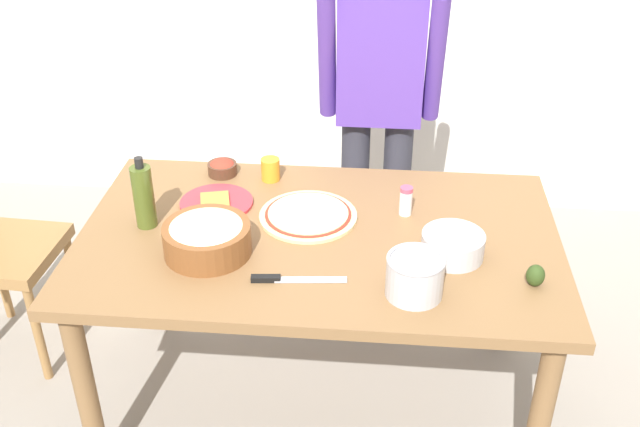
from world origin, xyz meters
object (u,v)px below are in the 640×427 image
object	(u,v)px
salt_shaker	(406,201)
avocado	(535,275)
plate_with_slice	(216,203)
mixing_bowl_steel	(453,245)
person_cook	(379,98)
cup_orange	(270,169)
olive_oil_bottle	(144,196)
small_sauce_bowl	(222,167)
steel_pot	(415,276)
chef_knife	(287,279)
pizza_raw_on_board	(308,215)
popcorn_bowl	(207,236)
dining_table	(319,256)

from	to	relation	value
salt_shaker	avocado	world-z (taller)	salt_shaker
plate_with_slice	salt_shaker	world-z (taller)	salt_shaker
mixing_bowl_steel	person_cook	bearing A→B (deg)	106.89
cup_orange	olive_oil_bottle	bearing A→B (deg)	-136.22
small_sauce_bowl	olive_oil_bottle	xyz separation A→B (m)	(-0.18, -0.38, 0.08)
steel_pot	chef_knife	size ratio (longest dim) A/B	0.60
person_cook	cup_orange	xyz separation A→B (m)	(-0.39, -0.40, -0.14)
mixing_bowl_steel	small_sauce_bowl	world-z (taller)	mixing_bowl_steel
pizza_raw_on_board	cup_orange	size ratio (longest dim) A/B	3.99
chef_knife	avocado	bearing A→B (deg)	3.64
person_cook	salt_shaker	world-z (taller)	person_cook
mixing_bowl_steel	chef_knife	world-z (taller)	mixing_bowl_steel
popcorn_bowl	dining_table	bearing A→B (deg)	22.10
olive_oil_bottle	salt_shaker	size ratio (longest dim) A/B	2.42
small_sauce_bowl	pizza_raw_on_board	bearing A→B (deg)	-38.49
olive_oil_bottle	avocado	distance (m)	1.28
dining_table	mixing_bowl_steel	world-z (taller)	mixing_bowl_steel
mixing_bowl_steel	olive_oil_bottle	xyz separation A→B (m)	(-1.02, 0.09, 0.07)
plate_with_slice	olive_oil_bottle	size ratio (longest dim) A/B	1.02
steel_pot	chef_knife	bearing A→B (deg)	175.61
popcorn_bowl	steel_pot	world-z (taller)	steel_pot
steel_pot	avocado	distance (m)	0.37
olive_oil_bottle	chef_knife	bearing A→B (deg)	-28.14
cup_orange	chef_knife	xyz separation A→B (m)	(0.14, -0.63, -0.04)
plate_with_slice	mixing_bowl_steel	xyz separation A→B (m)	(0.81, -0.25, 0.03)
dining_table	steel_pot	size ratio (longest dim) A/B	9.22
popcorn_bowl	steel_pot	distance (m)	0.67
small_sauce_bowl	olive_oil_bottle	bearing A→B (deg)	-115.54
plate_with_slice	chef_knife	xyz separation A→B (m)	(0.31, -0.43, -0.00)
small_sauce_bowl	chef_knife	size ratio (longest dim) A/B	0.38
olive_oil_bottle	chef_knife	world-z (taller)	olive_oil_bottle
cup_orange	plate_with_slice	bearing A→B (deg)	-129.27
mixing_bowl_steel	chef_knife	xyz separation A→B (m)	(-0.51, -0.18, -0.03)
pizza_raw_on_board	plate_with_slice	bearing A→B (deg)	170.38
olive_oil_bottle	salt_shaker	world-z (taller)	olive_oil_bottle
cup_orange	avocado	size ratio (longest dim) A/B	1.21
person_cook	pizza_raw_on_board	xyz separation A→B (m)	(-0.22, -0.66, -0.17)
mixing_bowl_steel	chef_knife	bearing A→B (deg)	-160.41
popcorn_bowl	cup_orange	bearing A→B (deg)	75.52
steel_pot	popcorn_bowl	bearing A→B (deg)	166.35
dining_table	plate_with_slice	size ratio (longest dim) A/B	6.15
small_sauce_bowl	person_cook	bearing A→B (deg)	32.48
cup_orange	mixing_bowl_steel	bearing A→B (deg)	-34.67
avocado	plate_with_slice	bearing A→B (deg)	160.18
pizza_raw_on_board	small_sauce_bowl	world-z (taller)	small_sauce_bowl
plate_with_slice	salt_shaker	size ratio (longest dim) A/B	2.45
small_sauce_bowl	chef_knife	bearing A→B (deg)	-63.23
mixing_bowl_steel	small_sauce_bowl	size ratio (longest dim) A/B	1.82
chef_knife	dining_table	bearing A→B (deg)	74.75
dining_table	avocado	size ratio (longest dim) A/B	22.86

